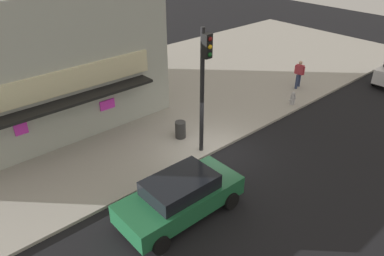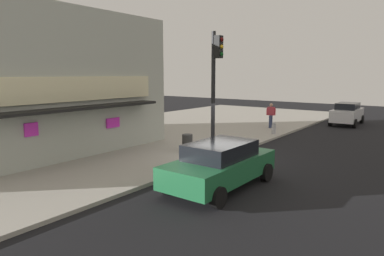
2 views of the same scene
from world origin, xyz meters
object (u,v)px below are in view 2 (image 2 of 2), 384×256
Objects in this scene: pedestrian at (271,114)px; parked_car_green at (220,164)px; trash_can at (187,143)px; parked_car_white at (347,113)px; fire_hydrant at (274,128)px; traffic_light at (215,78)px.

parked_car_green is (-12.46, -3.72, -0.26)m from pedestrian.
trash_can is 15.29m from parked_car_white.
fire_hydrant is 8.22m from parked_car_white.
pedestrian is 6.70m from parked_car_white.
fire_hydrant is 10.55m from parked_car_green.
parked_car_white is at bearing 0.20° from parked_car_green.
traffic_light is 15.24m from parked_car_white.
trash_can is 0.20× the size of parked_car_white.
parked_car_white is (7.83, -2.46, 0.37)m from fire_hydrant.
parked_car_green is 18.07m from parked_car_white.
trash_can is at bearing 178.86° from pedestrian.
trash_can is 0.18× the size of parked_car_green.
fire_hydrant is 0.44× the size of pedestrian.
pedestrian reaches higher than parked_car_green.
trash_can is at bearing 165.45° from parked_car_white.
fire_hydrant is at bearing 162.54° from parked_car_white.
pedestrian reaches higher than trash_can.
pedestrian is (9.21, 1.38, -2.56)m from traffic_light.
parked_car_white is at bearing -17.46° from fire_hydrant.
traffic_light is 6.78× the size of trash_can.
fire_hydrant is 7.10m from trash_can.
parked_car_green is 1.10× the size of parked_car_white.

